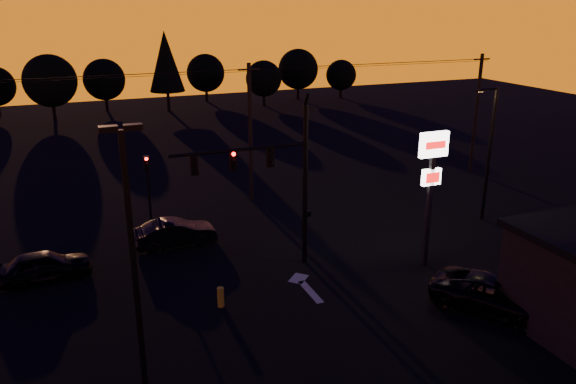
{
  "coord_description": "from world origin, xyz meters",
  "views": [
    {
      "loc": [
        -8.98,
        -19.77,
        12.51
      ],
      "look_at": [
        1.0,
        5.0,
        3.5
      ],
      "focal_mm": 35.0,
      "sensor_mm": 36.0,
      "label": 1
    }
  ],
  "objects_px": {
    "streetlight": "(489,148)",
    "car_left": "(44,266)",
    "parking_lot_light": "(132,247)",
    "pylon_sign": "(432,171)",
    "car_mid": "(175,233)",
    "traffic_signal_mast": "(274,172)",
    "secondary_signal": "(148,181)",
    "suv_parked": "(496,295)",
    "bollard": "(221,297)"
  },
  "relations": [
    {
      "from": "bollard",
      "to": "car_left",
      "type": "bearing_deg",
      "value": 141.97
    },
    {
      "from": "parking_lot_light",
      "to": "suv_parked",
      "type": "bearing_deg",
      "value": -1.76
    },
    {
      "from": "traffic_signal_mast",
      "to": "pylon_sign",
      "type": "distance_m",
      "value": 7.52
    },
    {
      "from": "traffic_signal_mast",
      "to": "suv_parked",
      "type": "xyz_separation_m",
      "value": [
        7.22,
        -7.44,
        -4.19
      ]
    },
    {
      "from": "car_left",
      "to": "car_mid",
      "type": "relative_size",
      "value": 0.98
    },
    {
      "from": "car_mid",
      "to": "streetlight",
      "type": "bearing_deg",
      "value": -100.51
    },
    {
      "from": "secondary_signal",
      "to": "pylon_sign",
      "type": "height_order",
      "value": "pylon_sign"
    },
    {
      "from": "parking_lot_light",
      "to": "streetlight",
      "type": "height_order",
      "value": "parking_lot_light"
    },
    {
      "from": "streetlight",
      "to": "car_left",
      "type": "relative_size",
      "value": 1.87
    },
    {
      "from": "secondary_signal",
      "to": "car_left",
      "type": "xyz_separation_m",
      "value": [
        -5.71,
        -4.69,
        -2.13
      ]
    },
    {
      "from": "secondary_signal",
      "to": "suv_parked",
      "type": "distance_m",
      "value": 19.35
    },
    {
      "from": "bollard",
      "to": "suv_parked",
      "type": "bearing_deg",
      "value": -23.67
    },
    {
      "from": "car_mid",
      "to": "secondary_signal",
      "type": "bearing_deg",
      "value": 14.4
    },
    {
      "from": "suv_parked",
      "to": "car_left",
      "type": "bearing_deg",
      "value": 115.41
    },
    {
      "from": "pylon_sign",
      "to": "bollard",
      "type": "xyz_separation_m",
      "value": [
        -10.64,
        -0.23,
        -4.46
      ]
    },
    {
      "from": "suv_parked",
      "to": "secondary_signal",
      "type": "bearing_deg",
      "value": 94.35
    },
    {
      "from": "traffic_signal_mast",
      "to": "car_mid",
      "type": "height_order",
      "value": "traffic_signal_mast"
    },
    {
      "from": "parking_lot_light",
      "to": "bollard",
      "type": "distance_m",
      "value": 7.51
    },
    {
      "from": "secondary_signal",
      "to": "bollard",
      "type": "bearing_deg",
      "value": -82.44
    },
    {
      "from": "parking_lot_light",
      "to": "car_left",
      "type": "relative_size",
      "value": 2.14
    },
    {
      "from": "car_mid",
      "to": "suv_parked",
      "type": "relative_size",
      "value": 0.81
    },
    {
      "from": "pylon_sign",
      "to": "streetlight",
      "type": "relative_size",
      "value": 0.85
    },
    {
      "from": "streetlight",
      "to": "suv_parked",
      "type": "height_order",
      "value": "streetlight"
    },
    {
      "from": "streetlight",
      "to": "pylon_sign",
      "type": "bearing_deg",
      "value": -149.92
    },
    {
      "from": "parking_lot_light",
      "to": "suv_parked",
      "type": "xyz_separation_m",
      "value": [
        14.62,
        -0.45,
        -4.52
      ]
    },
    {
      "from": "pylon_sign",
      "to": "suv_parked",
      "type": "height_order",
      "value": "pylon_sign"
    },
    {
      "from": "parking_lot_light",
      "to": "pylon_sign",
      "type": "bearing_deg",
      "value": 17.23
    },
    {
      "from": "traffic_signal_mast",
      "to": "parking_lot_light",
      "type": "bearing_deg",
      "value": -136.63
    },
    {
      "from": "car_left",
      "to": "pylon_sign",
      "type": "bearing_deg",
      "value": -111.34
    },
    {
      "from": "secondary_signal",
      "to": "streetlight",
      "type": "height_order",
      "value": "streetlight"
    },
    {
      "from": "traffic_signal_mast",
      "to": "streetlight",
      "type": "height_order",
      "value": "traffic_signal_mast"
    },
    {
      "from": "traffic_signal_mast",
      "to": "bollard",
      "type": "distance_m",
      "value": 6.33
    },
    {
      "from": "streetlight",
      "to": "suv_parked",
      "type": "xyz_separation_m",
      "value": [
        -6.79,
        -8.95,
        -3.67
      ]
    },
    {
      "from": "secondary_signal",
      "to": "car_mid",
      "type": "distance_m",
      "value": 3.76
    },
    {
      "from": "traffic_signal_mast",
      "to": "suv_parked",
      "type": "height_order",
      "value": "traffic_signal_mast"
    },
    {
      "from": "traffic_signal_mast",
      "to": "suv_parked",
      "type": "distance_m",
      "value": 11.18
    },
    {
      "from": "car_left",
      "to": "car_mid",
      "type": "height_order",
      "value": "car_left"
    },
    {
      "from": "bollard",
      "to": "car_left",
      "type": "distance_m",
      "value": 8.98
    },
    {
      "from": "traffic_signal_mast",
      "to": "parking_lot_light",
      "type": "distance_m",
      "value": 10.19
    },
    {
      "from": "parking_lot_light",
      "to": "traffic_signal_mast",
      "type": "bearing_deg",
      "value": 43.37
    },
    {
      "from": "parking_lot_light",
      "to": "bollard",
      "type": "relative_size",
      "value": 10.15
    },
    {
      "from": "secondary_signal",
      "to": "streetlight",
      "type": "xyz_separation_m",
      "value": [
        18.91,
        -5.99,
        1.56
      ]
    },
    {
      "from": "secondary_signal",
      "to": "suv_parked",
      "type": "xyz_separation_m",
      "value": [
        12.12,
        -14.93,
        -2.11
      ]
    },
    {
      "from": "parking_lot_light",
      "to": "streetlight",
      "type": "xyz_separation_m",
      "value": [
        21.41,
        8.5,
        -0.85
      ]
    },
    {
      "from": "car_left",
      "to": "traffic_signal_mast",
      "type": "bearing_deg",
      "value": -109.49
    },
    {
      "from": "pylon_sign",
      "to": "car_mid",
      "type": "relative_size",
      "value": 1.56
    },
    {
      "from": "car_left",
      "to": "parking_lot_light",
      "type": "bearing_deg",
      "value": -166.52
    },
    {
      "from": "bollard",
      "to": "suv_parked",
      "type": "distance_m",
      "value": 11.76
    },
    {
      "from": "pylon_sign",
      "to": "suv_parked",
      "type": "relative_size",
      "value": 1.26
    },
    {
      "from": "traffic_signal_mast",
      "to": "secondary_signal",
      "type": "xyz_separation_m",
      "value": [
        -4.9,
        7.49,
        -2.07
      ]
    }
  ]
}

